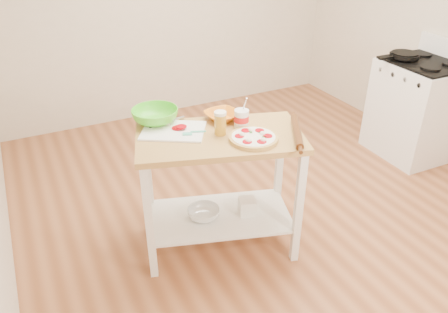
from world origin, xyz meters
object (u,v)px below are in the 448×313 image
skillet (404,55)px  green_bowl (155,116)px  beer_pint (220,123)px  shelf_glass_bowl (204,213)px  prep_island (220,169)px  gas_stove (415,109)px  rolling_pin (297,132)px  orange_bowl (222,116)px  knife (162,123)px  shelf_bin (247,206)px  pizza (253,138)px  cutting_board (173,130)px  spatula (193,133)px  yogurt_tub (242,118)px

skillet → green_bowl: (-2.49, -0.20, -0.03)m
beer_pint → shelf_glass_bowl: size_ratio=0.68×
prep_island → shelf_glass_bowl: (-0.12, 0.03, -0.35)m
gas_stove → rolling_pin: (-1.86, -0.63, 0.45)m
orange_bowl → beer_pint: (-0.11, -0.19, 0.05)m
knife → rolling_pin: bearing=-44.6°
knife → green_bowl: bearing=102.9°
rolling_pin → shelf_bin: 0.68m
pizza → shelf_bin: bearing=74.0°
cutting_board → shelf_glass_bowl: cutting_board is taller
skillet → shelf_bin: (-1.99, -0.63, -0.66)m
spatula → green_bowl: green_bowl is taller
cutting_board → knife: size_ratio=1.85×
beer_pint → prep_island: bearing=-141.5°
gas_stove → prep_island: bearing=-168.5°
shelf_bin → cutting_board: bearing=150.1°
prep_island → orange_bowl: bearing=59.3°
yogurt_tub → orange_bowl: bearing=113.0°
shelf_glass_bowl → knife: bearing=121.3°
knife → yogurt_tub: size_ratio=1.28×
spatula → shelf_bin: spatula is taller
orange_bowl → beer_pint: bearing=-119.7°
skillet → yogurt_tub: 2.06m
prep_island → rolling_pin: 0.57m
yogurt_tub → shelf_bin: (0.00, -0.11, -0.64)m
pizza → yogurt_tub: (0.03, 0.21, 0.04)m
shelf_bin → shelf_glass_bowl: bearing=163.1°
prep_island → rolling_pin: (0.44, -0.23, 0.28)m
prep_island → skillet: size_ratio=2.78×
pizza → knife: pizza is taller
yogurt_tub → shelf_bin: yogurt_tub is taller
yogurt_tub → cutting_board: bearing=162.3°
rolling_pin → shelf_bin: size_ratio=3.67×
gas_stove → cutting_board: (-2.55, -0.22, 0.43)m
gas_stove → shelf_glass_bowl: (-2.42, -0.38, -0.18)m
spatula → green_bowl: (-0.15, 0.29, 0.03)m
spatula → shelf_glass_bowl: (0.04, -0.05, -0.62)m
spatula → shelf_bin: bearing=-0.4°
spatula → knife: 0.26m
knife → orange_bowl: bearing=-22.5°
prep_island → yogurt_tub: bearing=13.9°
skillet → knife: bearing=-170.0°
skillet → green_bowl: bearing=-171.5°
spatula → knife: knife is taller
yogurt_tub → spatula: bearing=175.1°
beer_pint → yogurt_tub: (0.17, 0.04, -0.02)m
gas_stove → pizza: bearing=-163.7°
pizza → rolling_pin: 0.29m
orange_bowl → green_bowl: green_bowl is taller
prep_island → green_bowl: bearing=130.3°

